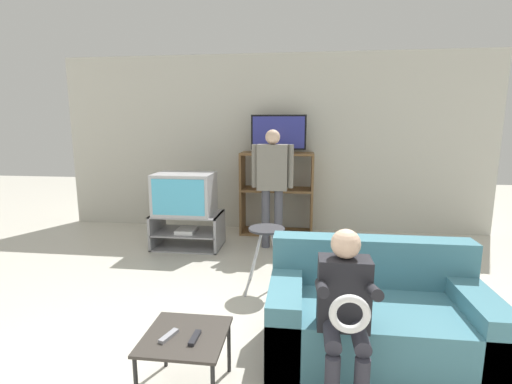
# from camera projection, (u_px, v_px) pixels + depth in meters

# --- Properties ---
(wall_back) EXTENTS (6.40, 0.06, 2.60)m
(wall_back) POSITION_uv_depth(u_px,v_px,m) (272.00, 144.00, 5.56)
(wall_back) COLOR beige
(wall_back) RESTS_ON ground_plane
(tv_stand) EXTENTS (0.88, 0.56, 0.45)m
(tv_stand) POSITION_uv_depth(u_px,v_px,m) (188.00, 230.00, 4.85)
(tv_stand) COLOR #939399
(tv_stand) RESTS_ON ground_plane
(television_main) EXTENTS (0.74, 0.54, 0.53)m
(television_main) POSITION_uv_depth(u_px,v_px,m) (185.00, 193.00, 4.76)
(television_main) COLOR #B2B2B7
(television_main) RESTS_ON tv_stand
(media_shelf) EXTENTS (1.05, 0.43, 1.19)m
(media_shelf) POSITION_uv_depth(u_px,v_px,m) (277.00, 193.00, 5.40)
(media_shelf) COLOR brown
(media_shelf) RESTS_ON ground_plane
(television_flat) EXTENTS (0.78, 0.20, 0.53)m
(television_flat) POSITION_uv_depth(u_px,v_px,m) (278.00, 135.00, 5.24)
(television_flat) COLOR black
(television_flat) RESTS_ON media_shelf
(folding_stool) EXTENTS (0.39, 0.42, 0.62)m
(folding_stool) POSITION_uv_depth(u_px,v_px,m) (267.00, 239.00, 3.55)
(folding_stool) COLOR #B7B7BC
(folding_stool) RESTS_ON ground_plane
(snack_table) EXTENTS (0.48, 0.48, 0.38)m
(snack_table) POSITION_uv_depth(u_px,v_px,m) (185.00, 341.00, 2.18)
(snack_table) COLOR #38332D
(snack_table) RESTS_ON ground_plane
(remote_control_black) EXTENTS (0.04, 0.14, 0.02)m
(remote_control_black) POSITION_uv_depth(u_px,v_px,m) (195.00, 338.00, 2.12)
(remote_control_black) COLOR #232328
(remote_control_black) RESTS_ON snack_table
(remote_control_white) EXTENTS (0.08, 0.15, 0.02)m
(remote_control_white) POSITION_uv_depth(u_px,v_px,m) (169.00, 336.00, 2.14)
(remote_control_white) COLOR gray
(remote_control_white) RESTS_ON snack_table
(couch) EXTENTS (1.45, 0.81, 0.76)m
(couch) POSITION_uv_depth(u_px,v_px,m) (375.00, 318.00, 2.56)
(couch) COLOR teal
(couch) RESTS_ON ground_plane
(person_standing_adult) EXTENTS (0.53, 0.20, 1.53)m
(person_standing_adult) POSITION_uv_depth(u_px,v_px,m) (272.00, 178.00, 4.70)
(person_standing_adult) COLOR #4C4C56
(person_standing_adult) RESTS_ON ground_plane
(person_seated_child) EXTENTS (0.33, 0.43, 1.00)m
(person_seated_child) POSITION_uv_depth(u_px,v_px,m) (345.00, 304.00, 2.09)
(person_seated_child) COLOR #2D2D38
(person_seated_child) RESTS_ON ground_plane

